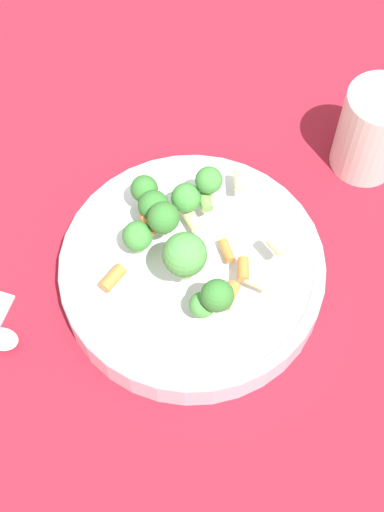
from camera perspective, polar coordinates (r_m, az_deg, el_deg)
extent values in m
plane|color=maroon|center=(0.80, 0.00, -2.02)|extent=(3.00, 3.00, 0.00)
cylinder|color=silver|center=(0.78, 0.00, -1.33)|extent=(0.29, 0.29, 0.04)
torus|color=silver|center=(0.76, 0.00, -0.61)|extent=(0.29, 0.29, 0.01)
cylinder|color=#8CB766|center=(0.72, 0.82, -4.52)|extent=(0.01, 0.01, 0.01)
sphere|color=#479342|center=(0.71, 0.84, -3.93)|extent=(0.03, 0.03, 0.03)
cylinder|color=#8CB766|center=(0.78, -3.76, 4.60)|extent=(0.01, 0.01, 0.01)
sphere|color=#33722D|center=(0.77, -3.84, 5.39)|extent=(0.03, 0.03, 0.03)
cylinder|color=#8CB766|center=(0.72, -0.80, -0.99)|extent=(0.02, 0.02, 0.02)
sphere|color=#479342|center=(0.69, -0.83, 0.17)|extent=(0.04, 0.04, 0.04)
cylinder|color=#8CB766|center=(0.76, -4.30, 0.77)|extent=(0.01, 0.01, 0.01)
sphere|color=#3D8438|center=(0.74, -4.40, 1.55)|extent=(0.03, 0.03, 0.03)
cylinder|color=#8CB766|center=(0.77, -3.01, 3.13)|extent=(0.01, 0.01, 0.02)
sphere|color=#33722D|center=(0.75, -3.08, 4.04)|extent=(0.03, 0.03, 0.03)
cylinder|color=#8CB766|center=(0.71, 1.99, -3.94)|extent=(0.01, 0.01, 0.01)
sphere|color=#33722D|center=(0.69, 2.04, -3.19)|extent=(0.03, 0.03, 0.03)
cylinder|color=#8CB766|center=(0.78, -0.46, 3.81)|extent=(0.01, 0.01, 0.02)
sphere|color=#3D8438|center=(0.76, -0.47, 4.69)|extent=(0.03, 0.03, 0.03)
cylinder|color=#8CB766|center=(0.74, -2.24, 2.28)|extent=(0.01, 0.01, 0.01)
sphere|color=#33722D|center=(0.73, -2.30, 3.08)|extent=(0.03, 0.03, 0.03)
cylinder|color=#8CB766|center=(0.77, 1.62, 5.16)|extent=(0.01, 0.01, 0.02)
sphere|color=#3D8438|center=(0.76, 1.66, 6.03)|extent=(0.03, 0.03, 0.03)
cylinder|color=beige|center=(0.73, 5.28, -2.18)|extent=(0.02, 0.03, 0.01)
cylinder|color=orange|center=(0.76, 2.81, 0.44)|extent=(0.03, 0.02, 0.01)
cylinder|color=beige|center=(0.74, 6.80, 0.76)|extent=(0.02, 0.02, 0.01)
cylinder|color=orange|center=(0.73, 4.13, -1.05)|extent=(0.03, 0.02, 0.01)
cylinder|color=orange|center=(0.74, -6.35, -1.75)|extent=(0.03, 0.02, 0.01)
cylinder|color=beige|center=(0.79, 3.75, 6.06)|extent=(0.03, 0.02, 0.01)
cylinder|color=#729E4C|center=(0.76, 1.20, 4.34)|extent=(0.02, 0.02, 0.01)
cylinder|color=beige|center=(0.77, 0.01, 2.91)|extent=(0.03, 0.03, 0.01)
cylinder|color=orange|center=(0.73, 2.97, -3.15)|extent=(0.03, 0.02, 0.01)
cylinder|color=orange|center=(0.75, -3.63, 2.64)|extent=(0.03, 0.02, 0.01)
cylinder|color=silver|center=(0.87, 14.21, 9.64)|extent=(0.08, 0.08, 0.11)
torus|color=silver|center=(0.83, 15.08, 12.10)|extent=(0.08, 0.08, 0.01)
ellipsoid|color=silver|center=(0.79, -14.96, -6.44)|extent=(0.03, 0.04, 0.01)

